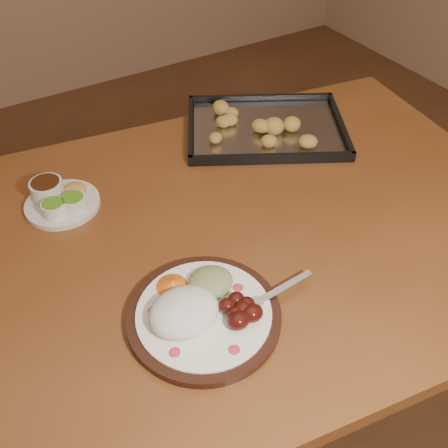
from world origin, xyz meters
TOP-DOWN VIEW (x-y plane):
  - ground at (0.00, 0.00)m, footprint 4.00×4.00m
  - dining_table at (-0.26, -0.17)m, footprint 1.61×1.11m
  - dinner_plate at (-0.34, -0.35)m, footprint 0.34×0.27m
  - condiment_saucer at (-0.46, 0.06)m, footprint 0.16×0.16m
  - baking_tray at (0.09, 0.08)m, footprint 0.49×0.45m

SIDE VIEW (x-z plane):
  - ground at x=0.00m, z-range 0.00..0.00m
  - dining_table at x=-0.26m, z-range 0.28..1.03m
  - baking_tray at x=0.09m, z-range 0.74..0.78m
  - condiment_saucer at x=-0.46m, z-range 0.74..0.80m
  - dinner_plate at x=-0.34m, z-range 0.74..0.80m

